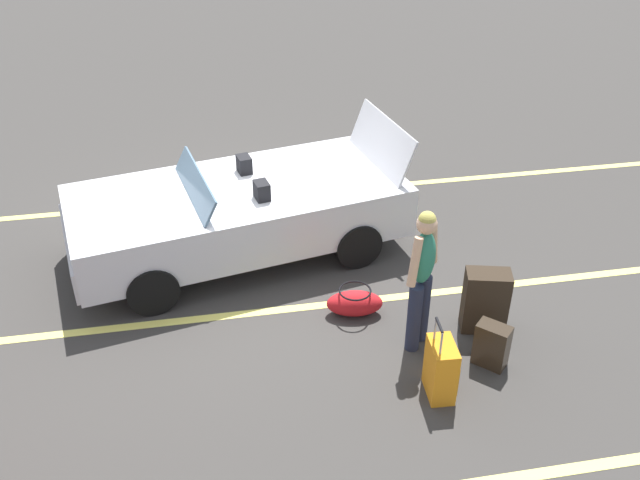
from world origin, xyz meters
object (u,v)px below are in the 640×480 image
(convertible_car, at_px, (224,215))
(duffel_bag, at_px, (355,303))
(suitcase_small_carryon, at_px, (492,345))
(traveler_person, at_px, (422,273))
(suitcase_medium_bright, at_px, (441,369))
(suitcase_large_black, at_px, (485,301))

(convertible_car, xyz_separation_m, duffel_bag, (-1.36, 1.48, -0.43))
(suitcase_small_carryon, height_order, traveler_person, traveler_person)
(convertible_car, bearing_deg, suitcase_medium_bright, 112.56)
(duffel_bag, bearing_deg, suitcase_small_carryon, 138.88)
(convertible_car, distance_m, suitcase_small_carryon, 3.62)
(suitcase_small_carryon, bearing_deg, duffel_bag, 92.98)
(convertible_car, distance_m, traveler_person, 2.84)
(convertible_car, height_order, suitcase_large_black, convertible_car)
(suitcase_large_black, relative_size, suitcase_small_carryon, 1.48)
(suitcase_large_black, distance_m, duffel_bag, 1.45)
(convertible_car, relative_size, suitcase_large_black, 5.94)
(convertible_car, xyz_separation_m, traveler_person, (-1.91, 2.08, 0.34))
(suitcase_medium_bright, bearing_deg, convertible_car, 127.16)
(suitcase_medium_bright, relative_size, suitcase_small_carryon, 1.78)
(suitcase_large_black, bearing_deg, suitcase_small_carryon, -179.39)
(duffel_bag, bearing_deg, suitcase_large_black, 160.51)
(suitcase_large_black, height_order, suitcase_small_carryon, suitcase_large_black)
(suitcase_small_carryon, bearing_deg, convertible_car, 89.48)
(suitcase_large_black, height_order, duffel_bag, suitcase_large_black)
(convertible_car, distance_m, suitcase_medium_bright, 3.44)
(convertible_car, height_order, suitcase_small_carryon, convertible_car)
(convertible_car, distance_m, suitcase_large_black, 3.35)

